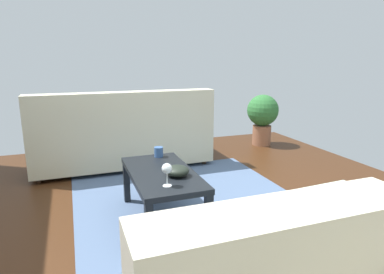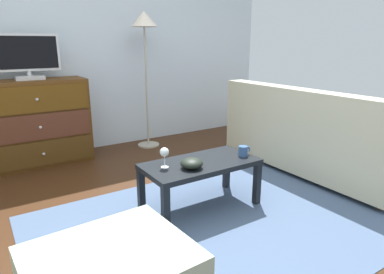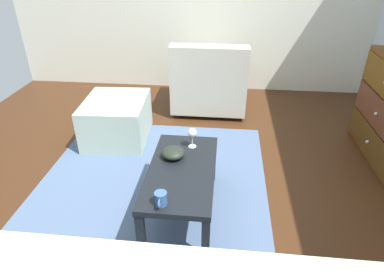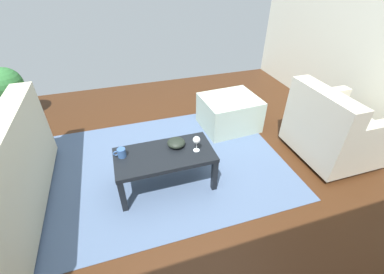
{
  "view_description": "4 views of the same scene",
  "coord_description": "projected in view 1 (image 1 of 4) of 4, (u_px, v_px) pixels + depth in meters",
  "views": [
    {
      "loc": [
        -2.06,
        0.7,
        1.22
      ],
      "look_at": [
        0.31,
        -0.17,
        0.62
      ],
      "focal_mm": 31.27,
      "sensor_mm": 36.0,
      "label": 1
    },
    {
      "loc": [
        -1.19,
        -1.98,
        1.3
      ],
      "look_at": [
        0.23,
        0.21,
        0.57
      ],
      "focal_mm": 31.65,
      "sensor_mm": 36.0,
      "label": 2
    },
    {
      "loc": [
        2.11,
        0.37,
        1.73
      ],
      "look_at": [
        0.31,
        0.18,
        0.69
      ],
      "focal_mm": 30.97,
      "sensor_mm": 36.0,
      "label": 3
    },
    {
      "loc": [
        0.55,
        1.92,
        1.88
      ],
      "look_at": [
        -0.0,
        0.17,
        0.58
      ],
      "focal_mm": 23.81,
      "sensor_mm": 36.0,
      "label": 4
    }
  ],
  "objects": [
    {
      "name": "potted_plant",
      "position": [
        263.0,
        115.0,
        4.72
      ],
      "size": [
        0.44,
        0.44,
        0.72
      ],
      "color": "brown",
      "rests_on": "ground_plane"
    },
    {
      "name": "area_rug",
      "position": [
        200.0,
        215.0,
        2.65
      ],
      "size": [
        2.6,
        1.9,
        0.01
      ],
      "primitive_type": "cube",
      "color": "#485C7B",
      "rests_on": "ground_plane"
    },
    {
      "name": "ottoman",
      "position": [
        350.0,
        243.0,
        1.87
      ],
      "size": [
        0.73,
        0.64,
        0.42
      ],
      "primitive_type": "cube",
      "rotation": [
        0.0,
        0.0,
        0.06
      ],
      "color": "#A3B6A4",
      "rests_on": "ground_plane"
    },
    {
      "name": "couch_large",
      "position": [
        123.0,
        137.0,
        3.83
      ],
      "size": [
        0.85,
        1.95,
        0.88
      ],
      "color": "#332319",
      "rests_on": "ground_plane"
    },
    {
      "name": "wine_glass",
      "position": [
        167.0,
        169.0,
        2.19
      ],
      "size": [
        0.07,
        0.07,
        0.16
      ],
      "color": "silver",
      "rests_on": "coffee_table"
    },
    {
      "name": "mug",
      "position": [
        159.0,
        152.0,
        2.86
      ],
      "size": [
        0.11,
        0.08,
        0.08
      ],
      "color": "#335790",
      "rests_on": "coffee_table"
    },
    {
      "name": "bowl_decorative",
      "position": [
        177.0,
        171.0,
        2.4
      ],
      "size": [
        0.17,
        0.17,
        0.08
      ],
      "primitive_type": "ellipsoid",
      "color": "black",
      "rests_on": "coffee_table"
    },
    {
      "name": "ground_plane",
      "position": [
        185.0,
        235.0,
        2.41
      ],
      "size": [
        5.24,
        4.99,
        0.05
      ],
      "primitive_type": "cube",
      "color": "#3C2110"
    },
    {
      "name": "coffee_table",
      "position": [
        162.0,
        178.0,
        2.51
      ],
      "size": [
        0.92,
        0.46,
        0.39
      ],
      "color": "black",
      "rests_on": "ground_plane"
    }
  ]
}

